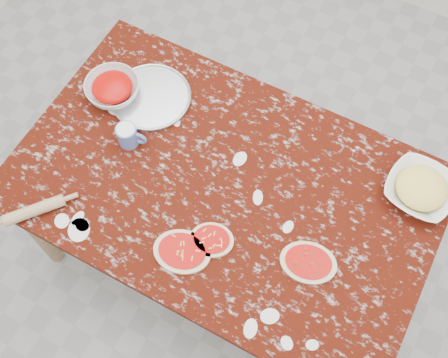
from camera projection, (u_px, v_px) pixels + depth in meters
ground at (224, 250)px, 2.77m from camera, size 4.00×4.00×0.00m
worktable at (224, 194)px, 2.17m from camera, size 1.60×1.00×0.75m
pizza_tray at (151, 97)px, 2.27m from camera, size 0.42×0.42×0.01m
sauce_bowl at (113, 89)px, 2.25m from camera, size 0.24×0.24×0.07m
cheese_bowl at (420, 190)px, 2.05m from camera, size 0.28×0.28×0.06m
flour_mug at (128, 135)px, 2.14m from camera, size 0.12×0.08×0.09m
pizza_left at (182, 251)px, 1.97m from camera, size 0.24×0.21×0.02m
pizza_mid at (212, 240)px, 1.99m from camera, size 0.19×0.18×0.02m
pizza_right at (308, 262)px, 1.95m from camera, size 0.23×0.20×0.02m
rolling_pin at (34, 210)px, 2.03m from camera, size 0.18×0.20×0.05m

